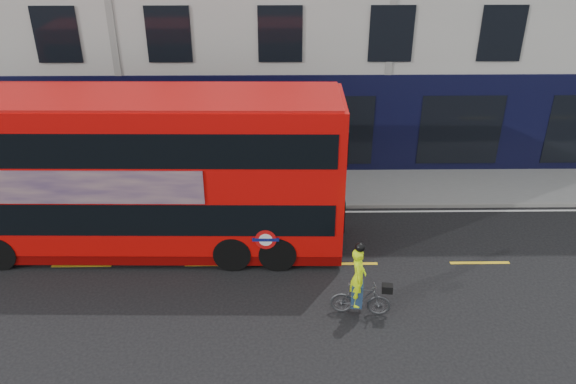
{
  "coord_description": "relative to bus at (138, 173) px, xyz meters",
  "views": [
    {
      "loc": [
        6.02,
        -12.51,
        9.67
      ],
      "look_at": [
        6.21,
        2.42,
        1.98
      ],
      "focal_mm": 35.0,
      "sensor_mm": 36.0,
      "label": 1
    }
  ],
  "objects": [
    {
      "name": "lane_dashes",
      "position": [
        -1.75,
        -1.12,
        -2.53
      ],
      "size": [
        58.0,
        0.12,
        0.01
      ],
      "primitive_type": null,
      "color": "yellow",
      "rests_on": "ground"
    },
    {
      "name": "ground",
      "position": [
        -1.75,
        -2.62,
        -2.53
      ],
      "size": [
        120.0,
        120.0,
        0.0
      ],
      "primitive_type": "plane",
      "color": "black",
      "rests_on": "ground"
    },
    {
      "name": "bus",
      "position": [
        0.0,
        0.0,
        0.0
      ],
      "size": [
        12.32,
        3.03,
        4.94
      ],
      "rotation": [
        0.0,
        0.0,
        -0.02
      ],
      "color": "red",
      "rests_on": "ground"
    },
    {
      "name": "pavement",
      "position": [
        -1.75,
        3.88,
        -2.47
      ],
      "size": [
        60.0,
        3.0,
        0.12
      ],
      "primitive_type": "cube",
      "color": "gray",
      "rests_on": "ground"
    },
    {
      "name": "kerb",
      "position": [
        -1.75,
        2.38,
        -2.47
      ],
      "size": [
        60.0,
        0.12,
        0.13
      ],
      "primitive_type": "cube",
      "color": "gray",
      "rests_on": "ground"
    },
    {
      "name": "cyclist",
      "position": [
        6.28,
        -3.41,
        -1.79
      ],
      "size": [
        1.63,
        0.66,
        2.2
      ],
      "rotation": [
        0.0,
        0.0,
        -0.13
      ],
      "color": "#404144",
      "rests_on": "ground"
    },
    {
      "name": "road_edge_line",
      "position": [
        -1.75,
        2.08,
        -2.53
      ],
      "size": [
        58.0,
        0.1,
        0.01
      ],
      "primitive_type": "cube",
      "color": "silver",
      "rests_on": "ground"
    }
  ]
}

